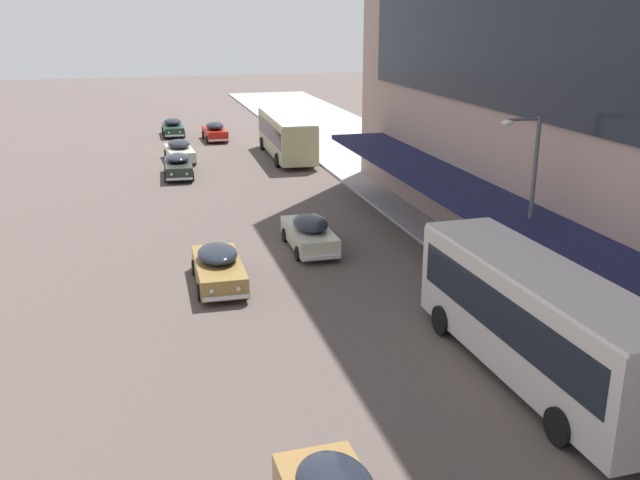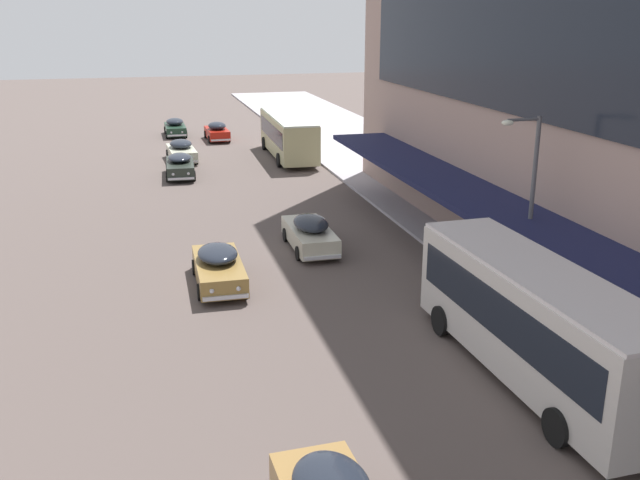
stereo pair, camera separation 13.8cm
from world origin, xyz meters
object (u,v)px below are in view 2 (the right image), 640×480
Objects in this scene: sedan_oncoming_rear at (310,233)px; sedan_lead_mid at (219,266)px; transit_bus_kerbside_front at (536,317)px; sedan_lead_near at (217,131)px; transit_bus_kerbside_rear at (288,134)px; sedan_oncoming_front at (181,151)px; sedan_trailing_mid at (180,165)px; street_lamp at (528,198)px; sedan_trailing_near at (175,127)px.

sedan_lead_mid is at bearing -143.86° from sedan_oncoming_rear.
transit_bus_kerbside_front is 2.44× the size of sedan_lead_near.
transit_bus_kerbside_front reaches higher than sedan_lead_near.
transit_bus_kerbside_rear is 7.90m from sedan_oncoming_front.
transit_bus_kerbside_front is 12.88m from sedan_lead_mid.
sedan_lead_mid is at bearing -89.72° from sedan_trailing_mid.
street_lamp reaches higher than transit_bus_kerbside_rear.
sedan_oncoming_front is (-4.20, 22.10, -0.04)m from sedan_oncoming_rear.
transit_bus_kerbside_rear reaches higher than sedan_oncoming_rear.
street_lamp is (10.03, -30.53, 3.39)m from sedan_oncoming_front.
transit_bus_kerbside_rear is 2.48× the size of sedan_lead_near.
transit_bus_kerbside_rear is 21.67m from sedan_oncoming_rear.
transit_bus_kerbside_rear is 1.55× the size of street_lamp.
sedan_oncoming_rear reaches higher than sedan_lead_near.
sedan_oncoming_rear is (-3.45, 13.34, -1.18)m from transit_bus_kerbside_front.
street_lamp is at bearing -55.35° from sedan_oncoming_rear.
street_lamp is at bearing -80.45° from sedan_lead_near.
sedan_oncoming_front is 32.31m from street_lamp.
transit_bus_kerbside_rear is (0.14, 34.69, -0.17)m from transit_bus_kerbside_front.
transit_bus_kerbside_front is 2.19× the size of sedan_oncoming_rear.
transit_bus_kerbside_front is 5.87m from street_lamp.
street_lamp is (5.83, -8.43, 3.35)m from sedan_oncoming_rear.
transit_bus_kerbside_rear is 2.26× the size of sedan_trailing_mid.
sedan_lead_mid is (-3.91, -33.48, -0.02)m from sedan_lead_near.
sedan_oncoming_rear is at bearing -74.54° from sedan_trailing_mid.
transit_bus_kerbside_front is at bearing -74.97° from sedan_trailing_mid.
sedan_oncoming_rear is (-3.59, -21.34, -1.00)m from transit_bus_kerbside_rear.
sedan_oncoming_front is at bearing -113.74° from sedan_lead_near.
sedan_trailing_mid is 0.99× the size of sedan_lead_mid.
transit_bus_kerbside_rear is 2.40× the size of sedan_trailing_near.
sedan_oncoming_rear is 10.79m from street_lamp.
sedan_lead_mid is 0.69× the size of street_lamp.
transit_bus_kerbside_front is 2.19× the size of sedan_lead_mid.
transit_bus_kerbside_front is 36.28m from sedan_oncoming_front.
sedan_trailing_mid is (-8.12, 30.22, -1.23)m from transit_bus_kerbside_front.
transit_bus_kerbside_rear reaches higher than sedan_oncoming_front.
sedan_oncoming_rear is 1.11× the size of sedan_lead_near.
sedan_trailing_mid is at bearing -92.55° from sedan_trailing_near.
sedan_lead_near reaches higher than sedan_trailing_near.
transit_bus_kerbside_rear is 9.45m from sedan_trailing_mid.
transit_bus_kerbside_front is 13.83m from sedan_oncoming_rear.
street_lamp is (10.40, -5.10, 3.39)m from sedan_lead_mid.
sedan_oncoming_rear is at bearing 124.65° from street_lamp.
sedan_lead_near reaches higher than sedan_oncoming_front.
sedan_trailing_near is at bearing 103.07° from street_lamp.
street_lamp reaches higher than sedan_lead_mid.
transit_bus_kerbside_rear reaches higher than sedan_lead_mid.
sedan_oncoming_rear is 33.80m from sedan_trailing_near.
sedan_lead_near is 0.62× the size of street_lamp.
sedan_lead_mid is at bearing 153.89° from street_lamp.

